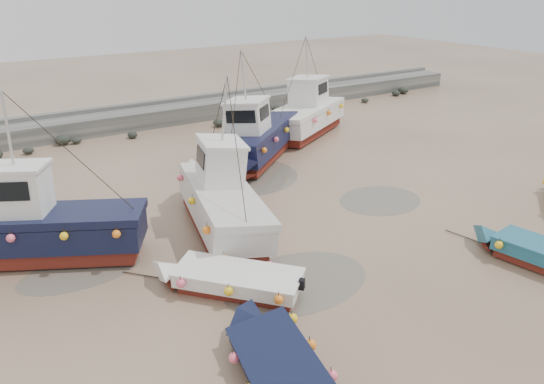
{
  "coord_description": "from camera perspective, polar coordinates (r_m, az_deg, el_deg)",
  "views": [
    {
      "loc": [
        -11.33,
        -13.36,
        9.81
      ],
      "look_at": [
        -0.18,
        3.95,
        1.4
      ],
      "focal_mm": 35.0,
      "sensor_mm": 36.0,
      "label": 1
    }
  ],
  "objects": [
    {
      "name": "ground",
      "position": [
        20.08,
        6.6,
        -7.19
      ],
      "size": [
        120.0,
        120.0,
        0.0
      ],
      "primitive_type": "plane",
      "color": "#A08267",
      "rests_on": "ground"
    },
    {
      "name": "seawall",
      "position": [
        38.26,
        -14.63,
        7.61
      ],
      "size": [
        60.0,
        4.92,
        1.5
      ],
      "color": "gray",
      "rests_on": "ground"
    },
    {
      "name": "puddle_a",
      "position": [
        18.6,
        2.59,
        -9.63
      ],
      "size": [
        5.46,
        5.46,
        0.01
      ],
      "primitive_type": "cylinder",
      "color": "#615B4F",
      "rests_on": "ground"
    },
    {
      "name": "puddle_b",
      "position": [
        25.52,
        11.53,
        -0.86
      ],
      "size": [
        4.06,
        4.06,
        0.01
      ],
      "primitive_type": "cylinder",
      "color": "#615B4F",
      "rests_on": "ground"
    },
    {
      "name": "puddle_c",
      "position": [
        20.35,
        -19.9,
        -8.07
      ],
      "size": [
        4.35,
        4.35,
        0.01
      ],
      "primitive_type": "cylinder",
      "color": "#615B4F",
      "rests_on": "ground"
    },
    {
      "name": "puddle_d",
      "position": [
        28.06,
        -3.46,
        1.72
      ],
      "size": [
        6.23,
        6.23,
        0.01
      ],
      "primitive_type": "cylinder",
      "color": "#615B4F",
      "rests_on": "ground"
    },
    {
      "name": "dinghy_0",
      "position": [
        17.9,
        -4.77,
        -9.07
      ],
      "size": [
        4.87,
        5.45,
        1.43
      ],
      "rotation": [
        0.0,
        0.0,
        0.71
      ],
      "color": "maroon",
      "rests_on": "ground"
    },
    {
      "name": "dinghy_1",
      "position": [
        14.48,
        0.83,
        -17.57
      ],
      "size": [
        2.87,
        6.27,
        1.43
      ],
      "rotation": [
        0.0,
        0.0,
        -0.21
      ],
      "color": "maroon",
      "rests_on": "ground"
    },
    {
      "name": "dinghy_2",
      "position": [
        21.69,
        26.67,
        -5.63
      ],
      "size": [
        2.49,
        5.93,
        1.43
      ],
      "rotation": [
        0.0,
        0.0,
        0.18
      ],
      "color": "maroon",
      "rests_on": "ground"
    },
    {
      "name": "cabin_boat_0",
      "position": [
        21.28,
        -24.46,
        -3.36
      ],
      "size": [
        9.37,
        5.87,
        6.22
      ],
      "rotation": [
        0.0,
        0.0,
        1.09
      ],
      "color": "maroon",
      "rests_on": "ground"
    },
    {
      "name": "cabin_boat_1",
      "position": [
        22.07,
        -6.0,
        -0.49
      ],
      "size": [
        4.36,
        10.13,
        6.22
      ],
      "rotation": [
        0.0,
        0.0,
        -0.25
      ],
      "color": "maroon",
      "rests_on": "ground"
    },
    {
      "name": "cabin_boat_2",
      "position": [
        29.9,
        -1.87,
        5.69
      ],
      "size": [
        9.43,
        8.1,
        6.22
      ],
      "rotation": [
        0.0,
        0.0,
        2.26
      ],
      "color": "maroon",
      "rests_on": "ground"
    },
    {
      "name": "cabin_boat_3",
      "position": [
        35.83,
        3.92,
        8.47
      ],
      "size": [
        9.8,
        6.75,
        6.22
      ],
      "rotation": [
        0.0,
        0.0,
        -1.06
      ],
      "color": "maroon",
      "rests_on": "ground"
    },
    {
      "name": "person",
      "position": [
        22.9,
        -4.56,
        -3.23
      ],
      "size": [
        0.82,
        0.76,
        1.89
      ],
      "primitive_type": "imported",
      "rotation": [
        0.0,
        0.0,
        3.75
      ],
      "color": "#191C3D",
      "rests_on": "ground"
    }
  ]
}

